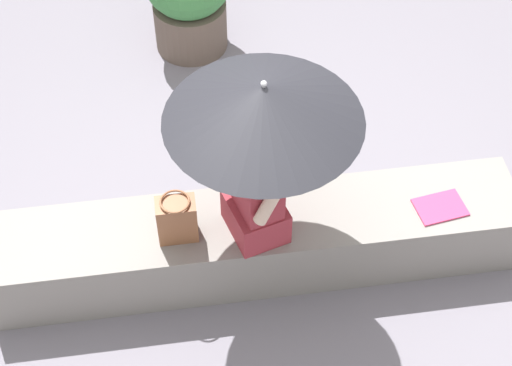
{
  "coord_description": "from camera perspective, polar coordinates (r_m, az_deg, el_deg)",
  "views": [
    {
      "loc": [
        0.4,
        2.81,
        4.08
      ],
      "look_at": [
        0.01,
        0.03,
        0.79
      ],
      "focal_mm": 57.32,
      "sensor_mm": 36.0,
      "label": 1
    }
  ],
  "objects": [
    {
      "name": "handbag_black",
      "position": [
        4.45,
        -5.55,
        -2.51
      ],
      "size": [
        0.22,
        0.16,
        0.3
      ],
      "color": "brown",
      "rests_on": "stone_bench"
    },
    {
      "name": "stone_bench",
      "position": [
        4.79,
        0.03,
        -4.11
      ],
      "size": [
        3.07,
        0.52,
        0.44
      ],
      "primitive_type": "cube",
      "color": "gray",
      "rests_on": "ground"
    },
    {
      "name": "parasol",
      "position": [
        3.81,
        0.53,
        5.56
      ],
      "size": [
        0.98,
        0.98,
        1.13
      ],
      "color": "#B7B7BC",
      "rests_on": "stone_bench"
    },
    {
      "name": "magazine",
      "position": [
        4.77,
        12.73,
        -1.66
      ],
      "size": [
        0.31,
        0.24,
        0.01
      ],
      "primitive_type": "cube",
      "rotation": [
        0.0,
        0.0,
        0.15
      ],
      "color": "#D83866",
      "rests_on": "stone_bench"
    },
    {
      "name": "ground_plane",
      "position": [
        4.97,
        0.02,
        -5.61
      ],
      "size": [
        14.0,
        14.0,
        0.0
      ],
      "primitive_type": "plane",
      "color": "slate"
    },
    {
      "name": "person_seated",
      "position": [
        4.27,
        -0.03,
        -0.03
      ],
      "size": [
        0.36,
        0.51,
        0.9
      ],
      "color": "#992D38",
      "rests_on": "stone_bench"
    }
  ]
}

